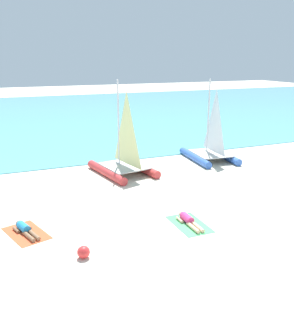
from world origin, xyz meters
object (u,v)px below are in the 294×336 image
(towel_left, at_px, (26,233))
(beach_ball, at_px, (84,252))
(sailboat_red, at_px, (124,160))
(sunbather_left, at_px, (25,229))
(towel_right, at_px, (189,224))
(sailboat_blue, at_px, (210,149))
(sunbather_right, at_px, (189,220))

(towel_left, xyz_separation_m, beach_ball, (1.47, -2.41, 0.19))
(sailboat_red, height_order, sunbather_left, sailboat_red)
(towel_right, bearing_deg, sailboat_blue, 53.28)
(sunbather_left, height_order, sunbather_right, same)
(sailboat_blue, distance_m, towel_left, 12.55)
(sailboat_red, relative_size, sailboat_blue, 1.02)
(sailboat_red, height_order, towel_right, sailboat_red)
(towel_right, relative_size, beach_ball, 4.81)
(sailboat_red, height_order, sailboat_blue, sailboat_red)
(sailboat_red, distance_m, sunbather_right, 6.77)
(sailboat_red, xyz_separation_m, sunbather_left, (-5.49, -5.17, -0.59))
(towel_right, bearing_deg, sunbather_right, 89.41)
(beach_ball, bearing_deg, sunbather_right, 12.23)
(sunbather_left, distance_m, sunbather_right, 5.87)
(sailboat_blue, xyz_separation_m, sunbather_left, (-11.14, -5.71, -0.57))
(sunbather_left, height_order, towel_right, sunbather_left)
(sunbather_left, bearing_deg, sailboat_red, 25.74)
(beach_ball, bearing_deg, sailboat_blue, 40.32)
(sailboat_red, xyz_separation_m, sunbather_right, (0.16, -6.74, -0.59))
(towel_left, height_order, sunbather_right, sunbather_right)
(towel_right, height_order, beach_ball, beach_ball)
(sailboat_blue, xyz_separation_m, sunbather_right, (-5.48, -7.29, -0.57))
(beach_ball, bearing_deg, sailboat_red, 62.38)
(towel_right, bearing_deg, towel_left, 164.38)
(sunbather_left, relative_size, sunbather_right, 0.99)
(towel_left, xyz_separation_m, sunbather_left, (-0.02, 0.06, 0.13))
(sailboat_red, distance_m, beach_ball, 8.65)
(towel_left, bearing_deg, beach_ball, -58.61)
(sailboat_red, xyz_separation_m, towel_left, (-5.47, -5.24, -0.72))
(sailboat_red, bearing_deg, sunbather_right, -98.73)
(sailboat_blue, xyz_separation_m, towel_left, (-11.12, -5.78, -0.70))
(sailboat_blue, relative_size, towel_right, 2.49)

